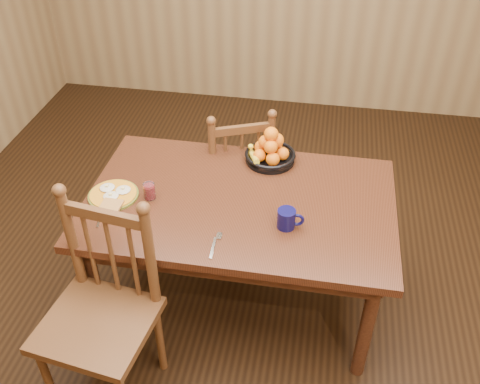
% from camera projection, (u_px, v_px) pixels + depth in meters
% --- Properties ---
extents(room, '(4.52, 5.02, 2.72)m').
position_uv_depth(room, '(240.00, 96.00, 2.41)').
color(room, black).
rests_on(room, ground).
extents(dining_table, '(1.60, 1.00, 0.75)m').
position_uv_depth(dining_table, '(240.00, 212.00, 2.83)').
color(dining_table, black).
rests_on(dining_table, ground).
extents(chair_far, '(0.56, 0.55, 0.96)m').
position_uv_depth(chair_far, '(237.00, 173.00, 3.45)').
color(chair_far, '#4C2D16').
rests_on(chair_far, ground).
extents(chair_near, '(0.55, 0.53, 1.08)m').
position_uv_depth(chair_near, '(101.00, 314.00, 2.47)').
color(chair_near, '#4C2D16').
rests_on(chair_near, ground).
extents(breakfast_plate, '(0.26, 0.29, 0.04)m').
position_uv_depth(breakfast_plate, '(113.00, 195.00, 2.79)').
color(breakfast_plate, '#59601E').
rests_on(breakfast_plate, dining_table).
extents(fork, '(0.04, 0.18, 0.00)m').
position_uv_depth(fork, '(215.00, 244.00, 2.51)').
color(fork, silver).
rests_on(fork, dining_table).
extents(spoon, '(0.05, 0.16, 0.01)m').
position_uv_depth(spoon, '(101.00, 213.00, 2.69)').
color(spoon, silver).
rests_on(spoon, dining_table).
extents(coffee_mug, '(0.13, 0.09, 0.10)m').
position_uv_depth(coffee_mug, '(287.00, 219.00, 2.58)').
color(coffee_mug, '#0B0A3A').
rests_on(coffee_mug, dining_table).
extents(juice_glass, '(0.06, 0.06, 0.09)m').
position_uv_depth(juice_glass, '(149.00, 191.00, 2.77)').
color(juice_glass, silver).
rests_on(juice_glass, dining_table).
extents(fruit_bowl, '(0.29, 0.29, 0.22)m').
position_uv_depth(fruit_bowl, '(270.00, 151.00, 3.02)').
color(fruit_bowl, black).
rests_on(fruit_bowl, dining_table).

